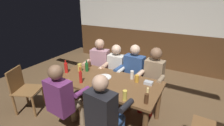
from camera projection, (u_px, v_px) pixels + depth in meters
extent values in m
plane|color=brown|center=(106.00, 116.00, 3.12)|extent=(6.76, 6.76, 0.00)
cube|color=silver|center=(157.00, 5.00, 4.75)|extent=(5.58, 0.12, 1.49)
cube|color=brown|center=(153.00, 49.00, 5.24)|extent=(5.58, 0.12, 1.13)
cube|color=brown|center=(107.00, 81.00, 2.88)|extent=(1.86, 0.90, 0.04)
cylinder|color=brown|center=(58.00, 96.00, 3.11)|extent=(0.08, 0.08, 0.71)
cylinder|color=brown|center=(83.00, 80.00, 3.71)|extent=(0.08, 0.08, 0.71)
cylinder|color=brown|center=(158.00, 102.00, 2.93)|extent=(0.08, 0.08, 0.71)
cube|color=#B78493|center=(100.00, 61.00, 3.77)|extent=(0.43, 0.30, 0.55)
sphere|color=tan|center=(100.00, 44.00, 3.62)|extent=(0.21, 0.21, 0.21)
cylinder|color=black|center=(102.00, 74.00, 3.71)|extent=(0.20, 0.42, 0.13)
cylinder|color=black|center=(93.00, 73.00, 3.77)|extent=(0.20, 0.42, 0.13)
cylinder|color=black|center=(99.00, 89.00, 3.63)|extent=(0.10, 0.10, 0.42)
cylinder|color=black|center=(90.00, 88.00, 3.69)|extent=(0.10, 0.10, 0.42)
cylinder|color=tan|center=(105.00, 65.00, 3.47)|extent=(0.13, 0.29, 0.08)
cylinder|color=tan|center=(86.00, 63.00, 3.61)|extent=(0.13, 0.29, 0.08)
cube|color=silver|center=(116.00, 66.00, 3.59)|extent=(0.36, 0.24, 0.49)
sphere|color=beige|center=(116.00, 49.00, 3.46)|extent=(0.20, 0.20, 0.20)
cylinder|color=#AD1919|center=(117.00, 79.00, 3.51)|extent=(0.16, 0.43, 0.13)
cylinder|color=#AD1919|center=(109.00, 77.00, 3.58)|extent=(0.16, 0.43, 0.13)
cylinder|color=#AD1919|center=(113.00, 94.00, 3.43)|extent=(0.10, 0.10, 0.42)
cylinder|color=#AD1919|center=(105.00, 92.00, 3.51)|extent=(0.10, 0.10, 0.42)
cylinder|color=silver|center=(120.00, 71.00, 3.30)|extent=(0.10, 0.28, 0.08)
cylinder|color=beige|center=(103.00, 67.00, 3.46)|extent=(0.10, 0.28, 0.08)
cube|color=#2D4C84|center=(134.00, 68.00, 3.39)|extent=(0.41, 0.23, 0.55)
sphere|color=beige|center=(135.00, 50.00, 3.24)|extent=(0.20, 0.20, 0.20)
cylinder|color=#997F60|center=(135.00, 84.00, 3.31)|extent=(0.15, 0.43, 0.13)
cylinder|color=#997F60|center=(125.00, 81.00, 3.42)|extent=(0.15, 0.43, 0.13)
cylinder|color=#997F60|center=(130.00, 100.00, 3.24)|extent=(0.10, 0.10, 0.42)
cylinder|color=#997F60|center=(120.00, 97.00, 3.35)|extent=(0.10, 0.10, 0.42)
cylinder|color=beige|center=(140.00, 74.00, 3.08)|extent=(0.10, 0.28, 0.08)
cylinder|color=#2D4C84|center=(118.00, 69.00, 3.31)|extent=(0.10, 0.28, 0.08)
cube|color=#997F60|center=(154.00, 73.00, 3.21)|extent=(0.36, 0.24, 0.52)
sphere|color=brown|center=(156.00, 53.00, 3.06)|extent=(0.22, 0.22, 0.22)
cylinder|color=#AD1919|center=(155.00, 89.00, 3.13)|extent=(0.15, 0.42, 0.13)
cylinder|color=#AD1919|center=(145.00, 86.00, 3.23)|extent=(0.15, 0.42, 0.13)
cylinder|color=#AD1919|center=(150.00, 106.00, 3.07)|extent=(0.10, 0.10, 0.42)
cylinder|color=#AD1919|center=(140.00, 103.00, 3.17)|extent=(0.10, 0.10, 0.42)
cylinder|color=#997F60|center=(161.00, 80.00, 2.90)|extent=(0.10, 0.28, 0.08)
cylinder|color=#997F60|center=(139.00, 74.00, 3.10)|extent=(0.10, 0.28, 0.08)
cube|color=#6B2D66|center=(59.00, 97.00, 2.45)|extent=(0.41, 0.27, 0.52)
sphere|color=brown|center=(56.00, 72.00, 2.30)|extent=(0.21, 0.21, 0.21)
cylinder|color=#997F60|center=(63.00, 103.00, 2.69)|extent=(0.16, 0.39, 0.13)
cylinder|color=#997F60|center=(72.00, 108.00, 2.58)|extent=(0.16, 0.39, 0.13)
cylinder|color=#997F60|center=(73.00, 111.00, 2.94)|extent=(0.10, 0.10, 0.42)
cylinder|color=#997F60|center=(82.00, 115.00, 2.83)|extent=(0.10, 0.10, 0.42)
cylinder|color=brown|center=(62.00, 84.00, 2.75)|extent=(0.10, 0.29, 0.08)
cylinder|color=#6B2D66|center=(82.00, 92.00, 2.52)|extent=(0.10, 0.29, 0.08)
cube|color=black|center=(101.00, 111.00, 2.10)|extent=(0.40, 0.28, 0.56)
sphere|color=tan|center=(100.00, 83.00, 1.95)|extent=(0.20, 0.20, 0.20)
cylinder|color=#2D4C84|center=(102.00, 118.00, 2.36)|extent=(0.18, 0.41, 0.13)
cylinder|color=#2D4C84|center=(114.00, 125.00, 2.25)|extent=(0.18, 0.41, 0.13)
cylinder|color=#2D4C84|center=(111.00, 125.00, 2.61)|extent=(0.10, 0.10, 0.42)
cylinder|color=tan|center=(101.00, 95.00, 2.40)|extent=(0.11, 0.29, 0.08)
cylinder|color=black|center=(126.00, 106.00, 2.17)|extent=(0.11, 0.29, 0.08)
cube|color=brown|center=(28.00, 90.00, 3.14)|extent=(0.58, 0.58, 0.02)
cube|color=brown|center=(15.00, 79.00, 3.08)|extent=(0.18, 0.38, 0.42)
cylinder|color=brown|center=(44.00, 95.00, 3.38)|extent=(0.04, 0.04, 0.44)
cylinder|color=brown|center=(34.00, 107.00, 3.03)|extent=(0.04, 0.04, 0.44)
cylinder|color=brown|center=(26.00, 94.00, 3.42)|extent=(0.04, 0.04, 0.44)
cylinder|color=brown|center=(14.00, 105.00, 3.07)|extent=(0.04, 0.04, 0.44)
cylinder|color=#F9E08C|center=(148.00, 90.00, 2.49)|extent=(0.04, 0.04, 0.08)
cube|color=#B2B7BC|center=(148.00, 83.00, 2.74)|extent=(0.14, 0.10, 0.05)
cylinder|color=white|center=(105.00, 77.00, 2.98)|extent=(0.24, 0.24, 0.01)
cylinder|color=#195923|center=(87.00, 67.00, 3.21)|extent=(0.06, 0.06, 0.16)
cylinder|color=#195923|center=(86.00, 62.00, 3.16)|extent=(0.03, 0.03, 0.06)
cylinder|color=red|center=(81.00, 77.00, 2.76)|extent=(0.05, 0.05, 0.21)
cylinder|color=red|center=(80.00, 70.00, 2.71)|extent=(0.02, 0.02, 0.08)
cylinder|color=red|center=(66.00, 68.00, 3.14)|extent=(0.06, 0.06, 0.20)
cylinder|color=red|center=(65.00, 62.00, 3.09)|extent=(0.02, 0.02, 0.06)
cylinder|color=white|center=(132.00, 75.00, 2.90)|extent=(0.06, 0.06, 0.15)
cylinder|color=#4C2D19|center=(146.00, 99.00, 2.23)|extent=(0.06, 0.06, 0.14)
cylinder|color=#E5C64C|center=(58.00, 75.00, 2.91)|extent=(0.07, 0.07, 0.15)
cylinder|color=#E5C64C|center=(125.00, 95.00, 2.29)|extent=(0.06, 0.06, 0.16)
cylinder|color=gold|center=(137.00, 79.00, 2.80)|extent=(0.07, 0.07, 0.13)
cylinder|color=#E5C64C|center=(80.00, 68.00, 3.19)|extent=(0.07, 0.07, 0.16)
cylinder|color=#4C2D19|center=(89.00, 64.00, 3.43)|extent=(0.07, 0.07, 0.11)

